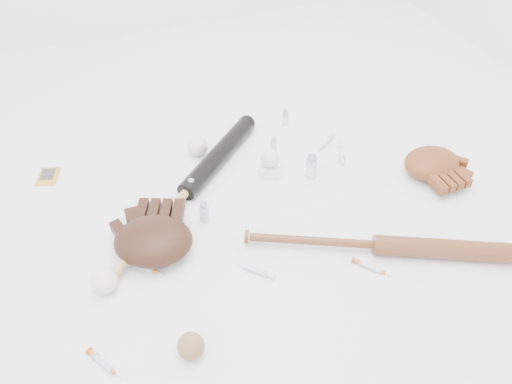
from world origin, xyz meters
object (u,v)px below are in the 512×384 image
object	(u,v)px
bat_wood	(377,245)
glove_dark	(153,240)
pedestal	(270,169)
bat_dark	(187,191)

from	to	relation	value
bat_wood	glove_dark	bearing A→B (deg)	-175.26
bat_wood	pedestal	world-z (taller)	bat_wood
bat_dark	glove_dark	size ratio (longest dim) A/B	3.25
pedestal	bat_wood	bearing A→B (deg)	-69.77
bat_wood	pedestal	bearing A→B (deg)	135.72
bat_wood	pedestal	xyz separation A→B (m)	(-0.17, 0.46, -0.01)
glove_dark	pedestal	distance (m)	0.52
bat_dark	glove_dark	distance (m)	0.25
bat_wood	pedestal	size ratio (longest dim) A/B	12.34
glove_dark	bat_dark	bearing A→B (deg)	73.61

